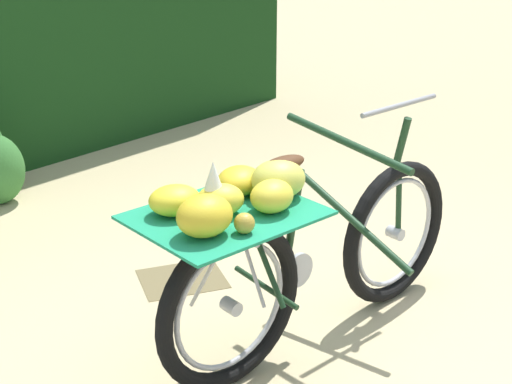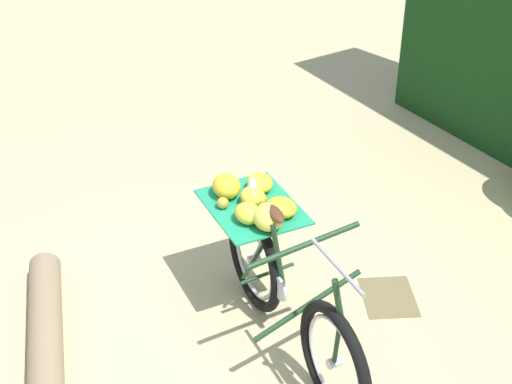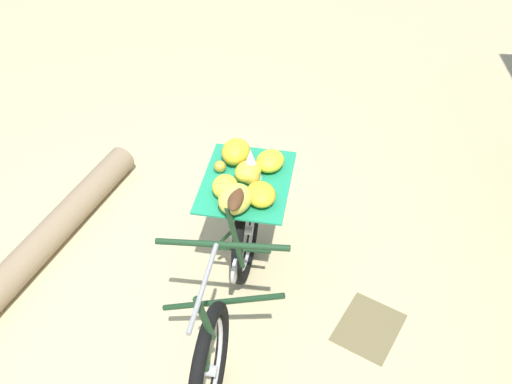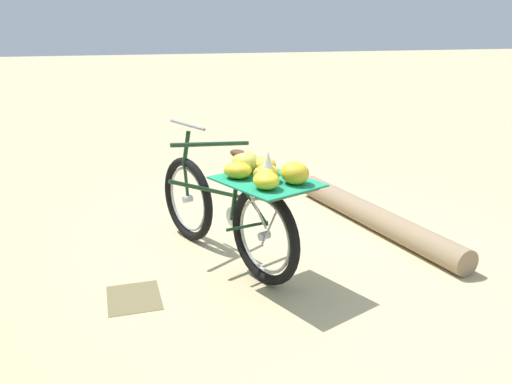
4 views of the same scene
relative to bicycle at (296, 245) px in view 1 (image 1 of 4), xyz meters
The scene contains 3 objects.
ground_plane 0.53m from the bicycle, 77.78° to the left, with size 60.00×60.00×0.00m, color #C6B284.
bicycle is the anchor object (origin of this frame).
leaf_litter_patch 1.01m from the bicycle, 68.80° to the right, with size 0.44×0.36×0.01m, color olive.
Camera 1 is at (1.10, 2.53, 1.91)m, focal length 51.54 mm.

